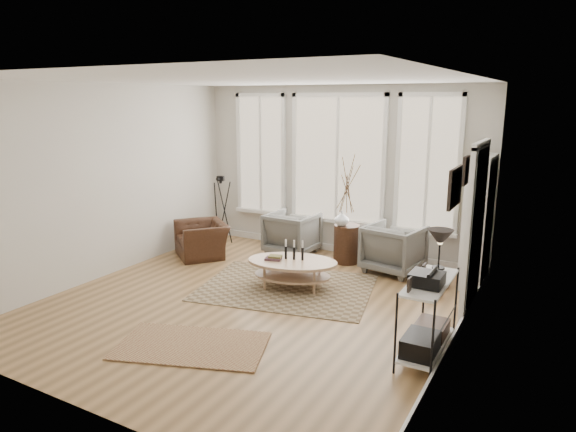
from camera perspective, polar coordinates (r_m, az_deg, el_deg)
The scene contains 17 objects.
room at distance 6.58m, azimuth -3.80°, elevation 1.96°, with size 5.50×5.54×2.90m.
bay_window at distance 8.91m, azimuth 5.51°, elevation 6.00°, with size 4.14×0.12×2.24m.
door at distance 6.79m, azimuth 20.14°, elevation -1.08°, with size 0.09×1.06×2.22m.
bookcase at distance 7.89m, azimuth 20.35°, elevation -0.47°, with size 0.31×0.85×2.06m.
low_shelf at distance 5.66m, azimuth 15.31°, elevation -10.04°, with size 0.38×1.08×1.30m.
wall_art at distance 5.27m, azimuth 18.35°, elevation 3.56°, with size 0.04×0.88×0.44m.
rug_main at distance 7.49m, azimuth -0.15°, elevation -7.94°, with size 2.41×1.80×0.01m, color brown.
rug_runner at distance 5.94m, azimuth -10.65°, elevation -13.94°, with size 1.63×0.90×0.01m, color brown.
coffee_table at distance 7.40m, azimuth 0.43°, elevation -5.62°, with size 1.46×1.13×0.60m.
armchair_left at distance 8.99m, azimuth 0.49°, elevation -1.91°, with size 0.79×0.82×0.74m, color slate.
armchair_right at distance 8.23m, azimuth 11.67°, elevation -3.53°, with size 0.81×0.84×0.76m, color slate.
side_table at distance 8.45m, azimuth 6.62°, elevation 0.45°, with size 0.43×0.43×1.79m.
vase at distance 8.43m, azimuth 6.01°, elevation -0.26°, with size 0.23×0.23×0.24m, color silver.
accent_chair at distance 9.00m, azimuth -9.54°, elevation -2.58°, with size 0.91×0.79×0.59m, color #372014.
tripod_camera at distance 9.67m, azimuth -7.39°, elevation 0.37°, with size 0.45×0.45×1.28m.
book_stack_near at distance 7.84m, azimuth 16.62°, elevation -6.96°, with size 0.20×0.25×0.16m, color maroon.
book_stack_far at distance 7.46m, azimuth 15.90°, elevation -7.94°, with size 0.20×0.25×0.16m, color maroon.
Camera 1 is at (3.53, -5.39, 2.68)m, focal length 32.00 mm.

